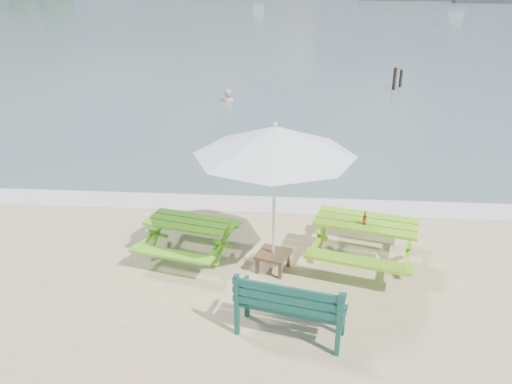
# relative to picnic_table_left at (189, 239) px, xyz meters

# --- Properties ---
(sea) EXTENTS (300.00, 300.00, 0.00)m
(sea) POSITION_rel_picnic_table_left_xyz_m (1.63, 82.77, -0.34)
(sea) COLOR slate
(sea) RESTS_ON ground
(foam_strip) EXTENTS (22.00, 0.90, 0.01)m
(foam_strip) POSITION_rel_picnic_table_left_xyz_m (1.63, 2.37, -0.34)
(foam_strip) COLOR silver
(foam_strip) RESTS_ON ground
(picnic_table_left) EXTENTS (1.87, 2.00, 0.72)m
(picnic_table_left) POSITION_rel_picnic_table_left_xyz_m (0.00, 0.00, 0.00)
(picnic_table_left) COLOR #5BB51B
(picnic_table_left) RESTS_ON ground
(picnic_table_right) EXTENTS (2.22, 2.36, 0.84)m
(picnic_table_right) POSITION_rel_picnic_table_left_xyz_m (3.19, 0.01, 0.06)
(picnic_table_right) COLOR #78BB1C
(picnic_table_right) RESTS_ON ground
(park_bench) EXTENTS (1.64, 0.87, 0.96)m
(park_bench) POSITION_rel_picnic_table_left_xyz_m (1.89, -2.10, -0.05)
(park_bench) COLOR #0F3F37
(park_bench) RESTS_ON ground
(side_table) EXTENTS (0.68, 0.68, 0.35)m
(side_table) POSITION_rel_picnic_table_left_xyz_m (1.57, -0.39, -0.17)
(side_table) COLOR brown
(side_table) RESTS_ON ground
(patio_umbrella) EXTENTS (3.38, 3.38, 2.64)m
(patio_umbrella) POSITION_rel_picnic_table_left_xyz_m (1.57, -0.39, 2.05)
(patio_umbrella) COLOR silver
(patio_umbrella) RESTS_ON ground
(beer_bottle) EXTENTS (0.06, 0.06, 0.25)m
(beer_bottle) POSITION_rel_picnic_table_left_xyz_m (3.14, -0.13, 0.58)
(beer_bottle) COLOR brown
(beer_bottle) RESTS_ON picnic_table_right
(swimmer) EXTENTS (0.64, 0.44, 1.72)m
(swimmer) POSITION_rel_picnic_table_left_xyz_m (-0.93, 12.65, -0.68)
(swimmer) COLOR tan
(swimmer) RESTS_ON ground
(mooring_pilings) EXTENTS (0.56, 0.76, 1.22)m
(mooring_pilings) POSITION_rel_picnic_table_left_xyz_m (6.62, 15.90, 0.02)
(mooring_pilings) COLOR black
(mooring_pilings) RESTS_ON ground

